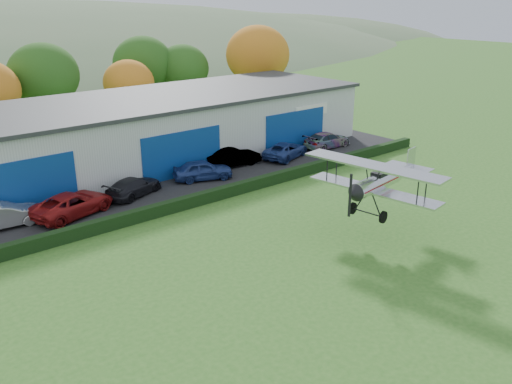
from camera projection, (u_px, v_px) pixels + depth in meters
ground at (362, 323)px, 23.22m from camera, size 300.00×300.00×0.00m
apron at (168, 185)px, 40.16m from camera, size 48.00×9.00×0.05m
hedge at (205, 197)px, 36.57m from camera, size 46.00×0.60×0.80m
hangar at (144, 129)px, 45.49m from camera, size 40.60×12.60×5.30m
tree_belt at (37, 82)px, 51.10m from camera, size 75.70×13.22×10.12m
car_1 at (3, 216)px, 32.51m from camera, size 4.69×1.97×1.51m
car_2 at (72, 204)px, 34.30m from camera, size 5.94×3.99×1.51m
car_3 at (134, 187)px, 37.71m from camera, size 4.94×3.38×1.33m
car_4 at (203, 170)px, 40.99m from camera, size 4.84×3.31×1.53m
car_5 at (232, 157)px, 44.22m from camera, size 4.93×2.02×1.59m
car_6 at (286, 150)px, 46.53m from camera, size 5.38×3.70×1.37m
car_7 at (327, 140)px, 49.74m from camera, size 4.89×2.00×1.42m
biplane at (382, 179)px, 30.76m from camera, size 7.37×8.45×3.14m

